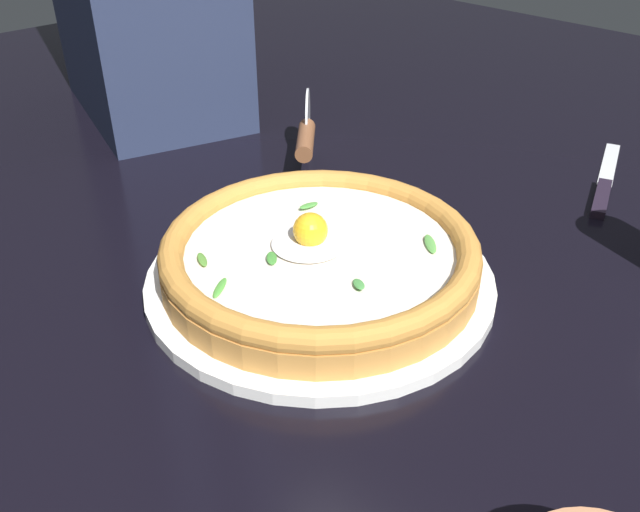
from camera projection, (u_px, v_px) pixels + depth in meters
ground_plane at (298, 315)px, 0.64m from camera, size 2.40×2.40×0.03m
pizza_plate at (320, 278)px, 0.66m from camera, size 0.34×0.34×0.01m
pizza at (320, 254)px, 0.64m from camera, size 0.31×0.31×0.06m
pizza_cutter at (306, 133)px, 0.87m from camera, size 0.12×0.12×0.09m
table_knife at (604, 187)px, 0.83m from camera, size 0.23×0.10×0.01m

